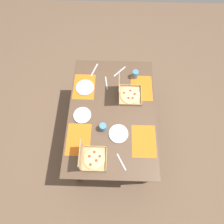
% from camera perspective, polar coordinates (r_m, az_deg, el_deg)
% --- Properties ---
extents(ground_plane, '(6.00, 6.00, 0.00)m').
position_cam_1_polar(ground_plane, '(2.83, 0.00, -6.12)').
color(ground_plane, brown).
extents(dining_table, '(1.49, 1.01, 0.72)m').
position_cam_1_polar(dining_table, '(2.24, 0.00, -1.05)').
color(dining_table, '#3F3328').
rests_on(dining_table, ground_plane).
extents(placemat_near_left, '(0.36, 0.26, 0.00)m').
position_cam_1_polar(placemat_near_left, '(2.06, 9.75, -8.77)').
color(placemat_near_left, orange).
rests_on(placemat_near_left, dining_table).
extents(placemat_near_right, '(0.36, 0.26, 0.00)m').
position_cam_1_polar(placemat_near_right, '(2.34, 9.04, 7.30)').
color(placemat_near_right, orange).
rests_on(placemat_near_right, dining_table).
extents(placemat_far_left, '(0.36, 0.26, 0.00)m').
position_cam_1_polar(placemat_far_left, '(2.07, -10.24, -8.23)').
color(placemat_far_left, orange).
rests_on(placemat_far_left, dining_table).
extents(placemat_far_right, '(0.36, 0.26, 0.00)m').
position_cam_1_polar(placemat_far_right, '(2.34, -8.55, 7.73)').
color(placemat_far_right, orange).
rests_on(placemat_far_right, dining_table).
extents(pizza_box_corner_right, '(0.27, 0.28, 0.31)m').
position_cam_1_polar(pizza_box_corner_right, '(2.22, 4.88, 5.62)').
color(pizza_box_corner_right, tan).
rests_on(pizza_box_corner_right, dining_table).
extents(pizza_box_center, '(0.25, 0.26, 0.29)m').
position_cam_1_polar(pizza_box_center, '(1.96, -6.32, -13.81)').
color(pizza_box_center, tan).
rests_on(pizza_box_center, dining_table).
extents(plate_far_left, '(0.21, 0.21, 0.02)m').
position_cam_1_polar(plate_far_left, '(2.05, 1.99, -6.68)').
color(plate_far_left, white).
rests_on(plate_far_left, dining_table).
extents(plate_near_right, '(0.22, 0.22, 0.02)m').
position_cam_1_polar(plate_near_right, '(2.33, -8.29, 7.45)').
color(plate_near_right, white).
rests_on(plate_near_right, dining_table).
extents(plate_near_left, '(0.20, 0.20, 0.02)m').
position_cam_1_polar(plate_near_left, '(2.15, -9.10, -0.98)').
color(plate_near_left, white).
rests_on(plate_near_left, dining_table).
extents(cup_clear_right, '(0.08, 0.08, 0.09)m').
position_cam_1_polar(cup_clear_right, '(2.04, -2.78, -4.65)').
color(cup_clear_right, teal).
rests_on(cup_clear_right, dining_table).
extents(cup_clear_left, '(0.07, 0.07, 0.10)m').
position_cam_1_polar(cup_clear_left, '(2.38, 7.16, 11.43)').
color(cup_clear_left, teal).
rests_on(cup_clear_left, dining_table).
extents(fork_by_far_left, '(0.17, 0.11, 0.00)m').
position_cam_1_polar(fork_by_far_left, '(1.98, 2.91, -15.08)').
color(fork_by_far_left, '#B7B7BC').
rests_on(fork_by_far_left, dining_table).
extents(knife_by_near_left, '(0.20, 0.09, 0.00)m').
position_cam_1_polar(knife_by_near_left, '(2.47, -5.43, 12.77)').
color(knife_by_near_left, '#B7B7BC').
rests_on(knife_by_near_left, dining_table).
extents(knife_by_near_right, '(0.16, 0.16, 0.00)m').
position_cam_1_polar(knife_by_near_right, '(2.45, 2.38, 12.34)').
color(knife_by_near_right, '#B7B7BC').
rests_on(knife_by_near_right, dining_table).
extents(fork_by_far_right, '(0.19, 0.05, 0.00)m').
position_cam_1_polar(fork_by_far_right, '(2.35, -1.74, 8.92)').
color(fork_by_far_right, '#B7B7BC').
rests_on(fork_by_far_right, dining_table).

